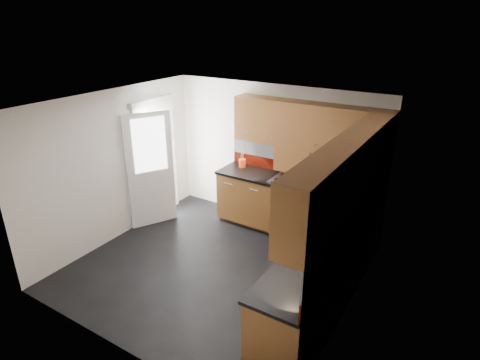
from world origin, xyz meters
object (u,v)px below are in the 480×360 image
Objects in this scene: toaster at (324,180)px; utensil_pot at (242,162)px; gas_hob at (290,181)px; food_processor at (348,216)px.

utensil_pot is at bearing 179.08° from toaster.
utensil_pot is (-0.99, 0.16, 0.08)m from gas_hob.
toaster is at bearing 124.30° from food_processor.
gas_hob is at bearing -9.34° from utensil_pot.
gas_hob is 0.54m from toaster.
food_processor is (0.71, -1.04, 0.04)m from toaster.
utensil_pot is 2.46m from food_processor.
utensil_pot is 1.51m from toaster.
gas_hob is at bearing 143.70° from food_processor.
utensil_pot is 1.65× the size of toaster.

